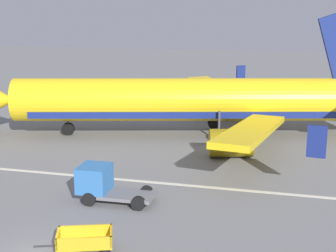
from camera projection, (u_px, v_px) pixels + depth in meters
apron_stripe at (122, 180)px, 32.51m from camera, size 120.00×0.36×0.01m
airplane at (200, 101)px, 43.15m from camera, size 37.18×30.13×11.34m
baggage_cart_second_in_row at (85, 241)px, 22.72m from camera, size 3.59×2.17×1.07m
service_truck_beside_carts at (103, 183)px, 28.71m from camera, size 4.42×2.09×2.10m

